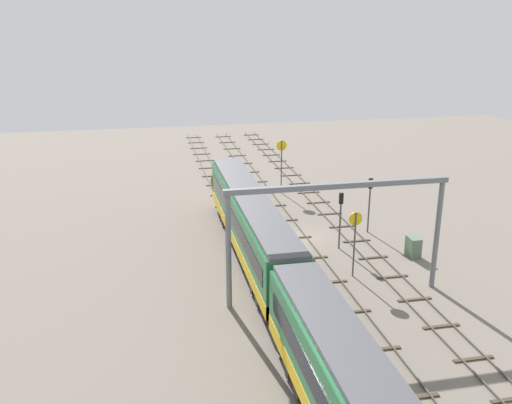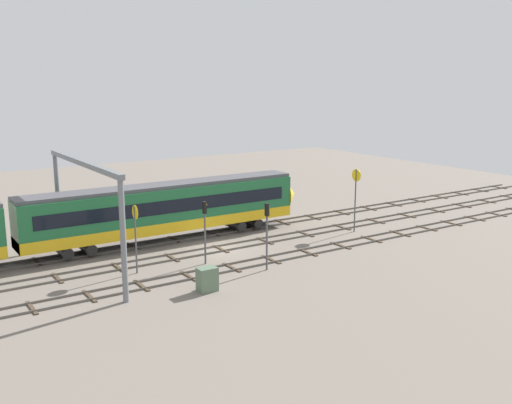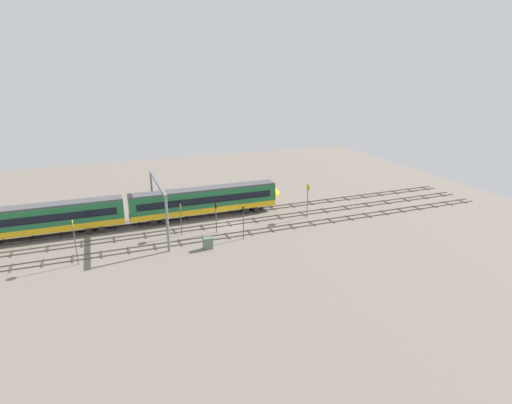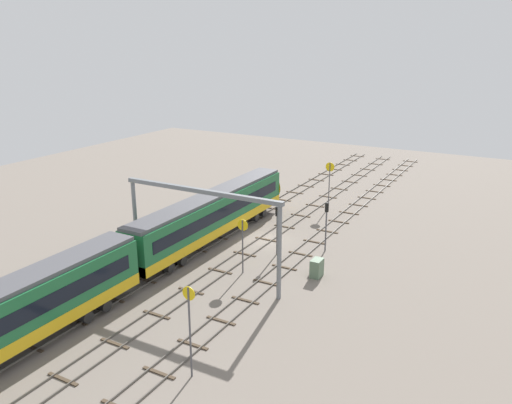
{
  "view_description": "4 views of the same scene",
  "coord_description": "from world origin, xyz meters",
  "px_view_note": "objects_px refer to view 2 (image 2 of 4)",
  "views": [
    {
      "loc": [
        -42.89,
        12.5,
        17.97
      ],
      "look_at": [
        3.4,
        2.94,
        2.33
      ],
      "focal_mm": 39.43,
      "sensor_mm": 36.0,
      "label": 1
    },
    {
      "loc": [
        -22.69,
        -39.49,
        13.36
      ],
      "look_at": [
        5.31,
        2.87,
        2.8
      ],
      "focal_mm": 41.04,
      "sensor_mm": 36.0,
      "label": 2
    },
    {
      "loc": [
        -18.09,
        -58.13,
        23.52
      ],
      "look_at": [
        4.67,
        0.31,
        3.01
      ],
      "focal_mm": 28.86,
      "sensor_mm": 36.0,
      "label": 3
    },
    {
      "loc": [
        -43.1,
        -22.6,
        19.16
      ],
      "look_at": [
        1.24,
        1.85,
        3.42
      ],
      "focal_mm": 35.88,
      "sensor_mm": 36.0,
      "label": 4
    }
  ],
  "objects_px": {
    "signal_light_trackside_departure": "(205,223)",
    "relay_cabinet": "(207,279)",
    "overhead_gantry": "(84,191)",
    "speed_sign_far_trackside": "(135,228)",
    "train": "(17,230)",
    "signal_light_trackside_approach": "(267,227)",
    "speed_sign_mid_trackside": "(356,190)"
  },
  "relations": [
    {
      "from": "speed_sign_far_trackside",
      "to": "relay_cabinet",
      "type": "bearing_deg",
      "value": -67.95
    },
    {
      "from": "speed_sign_far_trackside",
      "to": "speed_sign_mid_trackside",
      "type": "bearing_deg",
      "value": 0.39
    },
    {
      "from": "train",
      "to": "relay_cabinet",
      "type": "relative_size",
      "value": 31.83
    },
    {
      "from": "overhead_gantry",
      "to": "speed_sign_far_trackside",
      "type": "xyz_separation_m",
      "value": [
        2.7,
        -2.35,
        -2.59
      ]
    },
    {
      "from": "overhead_gantry",
      "to": "relay_cabinet",
      "type": "distance_m",
      "value": 10.95
    },
    {
      "from": "signal_light_trackside_approach",
      "to": "relay_cabinet",
      "type": "xyz_separation_m",
      "value": [
        -5.67,
        -1.45,
        -2.39
      ]
    },
    {
      "from": "signal_light_trackside_approach",
      "to": "signal_light_trackside_departure",
      "type": "distance_m",
      "value": 4.76
    },
    {
      "from": "speed_sign_mid_trackside",
      "to": "signal_light_trackside_approach",
      "type": "distance_m",
      "value": 13.58
    },
    {
      "from": "signal_light_trackside_departure",
      "to": "overhead_gantry",
      "type": "bearing_deg",
      "value": 158.2
    },
    {
      "from": "signal_light_trackside_departure",
      "to": "relay_cabinet",
      "type": "distance_m",
      "value": 6.25
    },
    {
      "from": "speed_sign_mid_trackside",
      "to": "speed_sign_far_trackside",
      "type": "distance_m",
      "value": 20.83
    },
    {
      "from": "speed_sign_mid_trackside",
      "to": "signal_light_trackside_departure",
      "type": "height_order",
      "value": "speed_sign_mid_trackside"
    },
    {
      "from": "train",
      "to": "signal_light_trackside_approach",
      "type": "distance_m",
      "value": 18.29
    },
    {
      "from": "relay_cabinet",
      "to": "signal_light_trackside_departure",
      "type": "bearing_deg",
      "value": 62.49
    },
    {
      "from": "speed_sign_mid_trackside",
      "to": "speed_sign_far_trackside",
      "type": "xyz_separation_m",
      "value": [
        -20.82,
        -0.14,
        -0.55
      ]
    },
    {
      "from": "train",
      "to": "overhead_gantry",
      "type": "relative_size",
      "value": 3.38
    },
    {
      "from": "speed_sign_mid_trackside",
      "to": "signal_light_trackside_approach",
      "type": "relative_size",
      "value": 1.17
    },
    {
      "from": "overhead_gantry",
      "to": "relay_cabinet",
      "type": "height_order",
      "value": "overhead_gantry"
    },
    {
      "from": "train",
      "to": "overhead_gantry",
      "type": "height_order",
      "value": "overhead_gantry"
    },
    {
      "from": "speed_sign_mid_trackside",
      "to": "speed_sign_far_trackside",
      "type": "bearing_deg",
      "value": -179.61
    },
    {
      "from": "signal_light_trackside_approach",
      "to": "relay_cabinet",
      "type": "relative_size",
      "value": 3.09
    },
    {
      "from": "overhead_gantry",
      "to": "speed_sign_mid_trackside",
      "type": "bearing_deg",
      "value": -5.36
    },
    {
      "from": "overhead_gantry",
      "to": "signal_light_trackside_departure",
      "type": "height_order",
      "value": "overhead_gantry"
    },
    {
      "from": "overhead_gantry",
      "to": "speed_sign_far_trackside",
      "type": "relative_size",
      "value": 3.04
    },
    {
      "from": "overhead_gantry",
      "to": "signal_light_trackside_approach",
      "type": "relative_size",
      "value": 3.05
    },
    {
      "from": "signal_light_trackside_approach",
      "to": "relay_cabinet",
      "type": "height_order",
      "value": "signal_light_trackside_approach"
    },
    {
      "from": "signal_light_trackside_departure",
      "to": "relay_cabinet",
      "type": "bearing_deg",
      "value": -117.51
    },
    {
      "from": "speed_sign_mid_trackside",
      "to": "relay_cabinet",
      "type": "bearing_deg",
      "value": -161.78
    },
    {
      "from": "signal_light_trackside_approach",
      "to": "speed_sign_far_trackside",
      "type": "bearing_deg",
      "value": 150.97
    },
    {
      "from": "train",
      "to": "relay_cabinet",
      "type": "height_order",
      "value": "train"
    },
    {
      "from": "relay_cabinet",
      "to": "speed_sign_far_trackside",
      "type": "bearing_deg",
      "value": 112.05
    },
    {
      "from": "train",
      "to": "relay_cabinet",
      "type": "bearing_deg",
      "value": -54.31
    }
  ]
}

